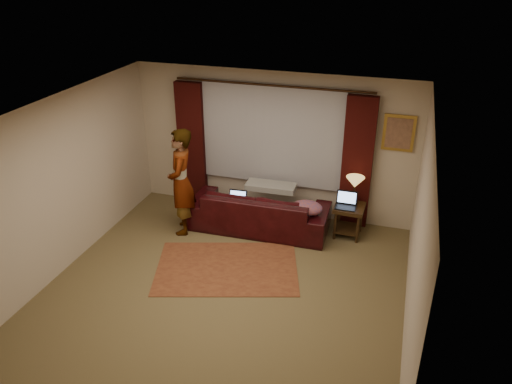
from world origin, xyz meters
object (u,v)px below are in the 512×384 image
at_px(person, 181,182).
at_px(end_table, 348,221).
at_px(laptop_table, 346,201).
at_px(sofa, 260,203).
at_px(tiffany_lamp, 354,191).
at_px(laptop_sofa, 236,199).

bearing_deg(person, end_table, 86.37).
bearing_deg(laptop_table, sofa, -175.19).
relative_size(tiffany_lamp, person, 0.27).
bearing_deg(laptop_sofa, tiffany_lamp, 10.14).
height_order(laptop_sofa, end_table, laptop_sofa).
height_order(tiffany_lamp, laptop_table, tiffany_lamp).
bearing_deg(laptop_table, tiffany_lamp, 60.27).
distance_m(laptop_sofa, tiffany_lamp, 1.97).
xyz_separation_m(sofa, person, (-1.22, -0.46, 0.44)).
distance_m(laptop_sofa, person, 0.97).
distance_m(laptop_sofa, laptop_table, 1.83).
bearing_deg(sofa, tiffany_lamp, -170.12).
bearing_deg(laptop_sofa, laptop_table, 5.44).
bearing_deg(sofa, laptop_sofa, 24.81).
distance_m(tiffany_lamp, laptop_table, 0.24).
relative_size(end_table, person, 0.31).
xyz_separation_m(end_table, laptop_table, (-0.06, -0.07, 0.40)).
bearing_deg(laptop_table, person, -167.81).
distance_m(end_table, person, 2.87).
xyz_separation_m(tiffany_lamp, person, (-2.77, -0.77, 0.11)).
height_order(end_table, tiffany_lamp, tiffany_lamp).
distance_m(sofa, end_table, 1.53).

